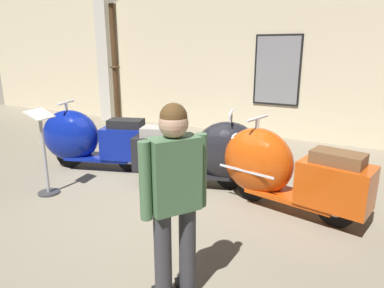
% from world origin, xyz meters
% --- Properties ---
extents(ground_plane, '(60.00, 60.00, 0.00)m').
position_xyz_m(ground_plane, '(0.00, 0.00, 0.00)').
color(ground_plane, gray).
extents(showroom_back_wall, '(18.00, 0.63, 3.91)m').
position_xyz_m(showroom_back_wall, '(-0.13, 3.97, 1.95)').
color(showroom_back_wall, beige).
rests_on(showroom_back_wall, ground).
extents(scooter_0, '(1.85, 1.05, 1.09)m').
position_xyz_m(scooter_0, '(-1.53, 0.40, 0.50)').
color(scooter_0, black).
rests_on(scooter_0, ground).
extents(scooter_1, '(1.84, 1.02, 1.08)m').
position_xyz_m(scooter_1, '(0.48, 0.63, 0.49)').
color(scooter_1, black).
rests_on(scooter_1, ground).
extents(scooter_2, '(1.85, 0.85, 1.09)m').
position_xyz_m(scooter_2, '(1.54, 0.44, 0.50)').
color(scooter_2, black).
rests_on(scooter_2, ground).
extents(lamppost, '(0.32, 0.32, 2.98)m').
position_xyz_m(lamppost, '(-1.95, 1.63, 1.78)').
color(lamppost, '#472D19').
rests_on(lamppost, ground).
extents(visitor_0, '(0.37, 0.45, 1.54)m').
position_xyz_m(visitor_0, '(1.29, -1.54, 0.89)').
color(visitor_0, black).
rests_on(visitor_0, ground).
extents(info_stanchion, '(0.28, 0.35, 1.14)m').
position_xyz_m(info_stanchion, '(-1.27, -0.63, 0.48)').
color(info_stanchion, '#333338').
rests_on(info_stanchion, ground).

